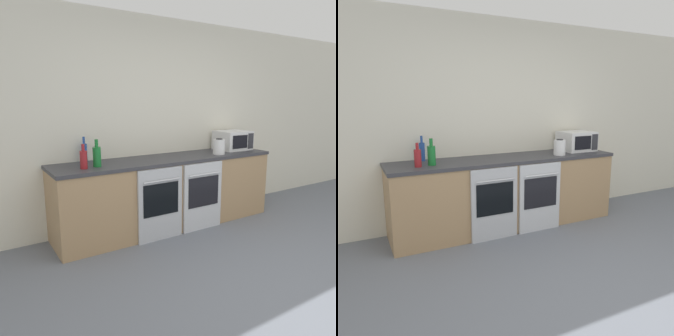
{
  "view_description": "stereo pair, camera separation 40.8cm",
  "coord_description": "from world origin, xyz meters",
  "views": [
    {
      "loc": [
        -2.13,
        -1.45,
        1.59
      ],
      "look_at": [
        -0.01,
        1.94,
        0.76
      ],
      "focal_mm": 35.0,
      "sensor_mm": 36.0,
      "label": 1
    },
    {
      "loc": [
        -1.77,
        -1.65,
        1.59
      ],
      "look_at": [
        -0.01,
        1.94,
        0.76
      ],
      "focal_mm": 35.0,
      "sensor_mm": 36.0,
      "label": 2
    }
  ],
  "objects": [
    {
      "name": "oven_left",
      "position": [
        -0.31,
        1.61,
        0.43
      ],
      "size": [
        0.57,
        0.06,
        0.85
      ],
      "color": "#B7BABF",
      "rests_on": "ground_plane"
    },
    {
      "name": "kettle",
      "position": [
        0.7,
        1.8,
        0.99
      ],
      "size": [
        0.15,
        0.15,
        0.21
      ],
      "color": "white",
      "rests_on": "counter_back"
    },
    {
      "name": "microwave",
      "position": [
        1.13,
        2.01,
        1.02
      ],
      "size": [
        0.45,
        0.39,
        0.27
      ],
      "color": "silver",
      "rests_on": "counter_back"
    },
    {
      "name": "bottle_blue",
      "position": [
        -0.98,
        2.17,
        1.01
      ],
      "size": [
        0.07,
        0.07,
        0.29
      ],
      "color": "#234793",
      "rests_on": "counter_back"
    },
    {
      "name": "ground_plane",
      "position": [
        0.0,
        0.0,
        0.0
      ],
      "size": [
        16.0,
        16.0,
        0.0
      ],
      "primitive_type": "plane",
      "color": "slate"
    },
    {
      "name": "bottle_green",
      "position": [
        -0.95,
        1.86,
        1.01
      ],
      "size": [
        0.09,
        0.09,
        0.29
      ],
      "color": "#19722D",
      "rests_on": "counter_back"
    },
    {
      "name": "counter_back",
      "position": [
        0.0,
        1.94,
        0.45
      ],
      "size": [
        2.89,
        0.66,
        0.89
      ],
      "color": "tan",
      "rests_on": "ground_plane"
    },
    {
      "name": "oven_right",
      "position": [
        0.29,
        1.61,
        0.43
      ],
      "size": [
        0.57,
        0.06,
        0.85
      ],
      "color": "silver",
      "rests_on": "ground_plane"
    },
    {
      "name": "bottle_red",
      "position": [
        -1.1,
        1.83,
        0.99
      ],
      "size": [
        0.08,
        0.08,
        0.26
      ],
      "color": "maroon",
      "rests_on": "counter_back"
    },
    {
      "name": "wall_back",
      "position": [
        0.0,
        2.28,
        1.3
      ],
      "size": [
        10.0,
        0.06,
        2.6
      ],
      "color": "silver",
      "rests_on": "ground_plane"
    }
  ]
}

